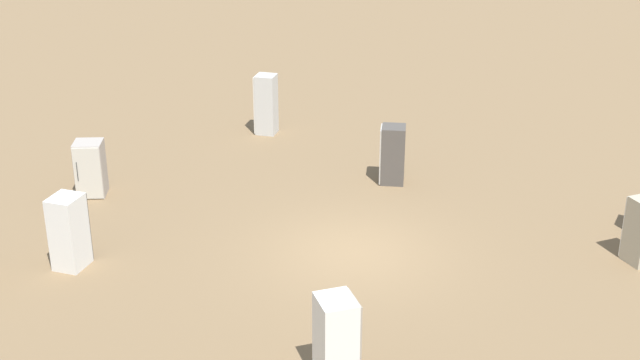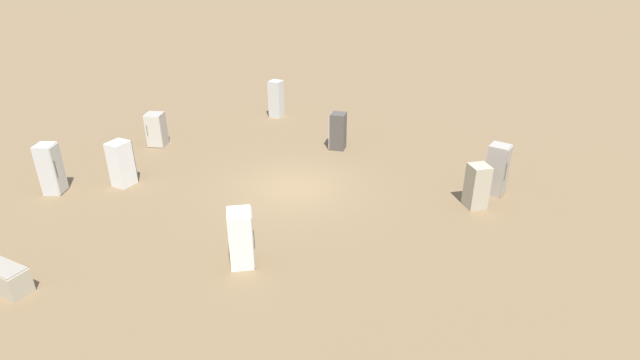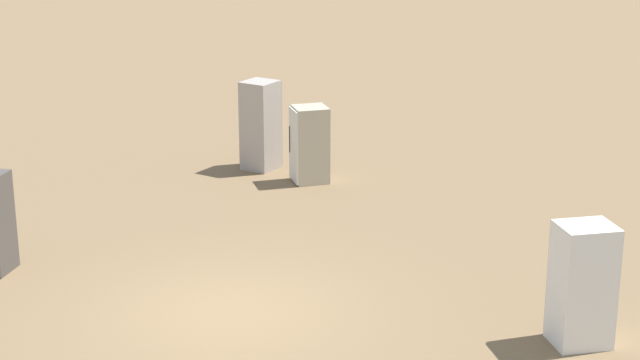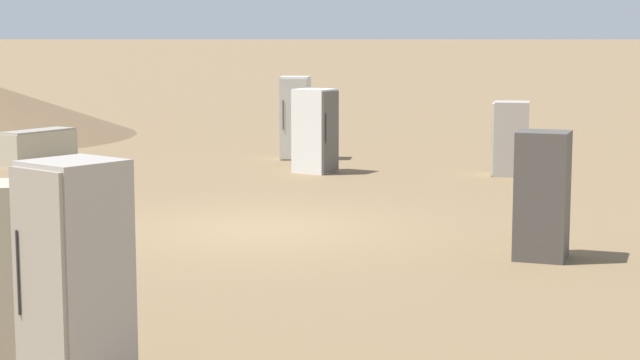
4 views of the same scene
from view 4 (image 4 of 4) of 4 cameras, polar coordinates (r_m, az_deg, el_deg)
The scene contains 8 objects.
ground_plane at distance 16.18m, azimuth -3.30°, elevation -2.60°, with size 1000.00×1000.00×0.00m, color brown.
discarded_fridge_0 at distance 8.77m, azimuth -12.94°, elevation -5.27°, with size 0.96×0.94×1.94m.
discarded_fridge_2 at distance 10.08m, azimuth -16.71°, elevation -4.67°, with size 0.79×0.84×1.60m.
discarded_fridge_3 at distance 22.45m, azimuth 10.12°, elevation 2.19°, with size 0.84×0.83×1.53m.
discarded_fridge_4 at distance 22.53m, azimuth -0.26°, elevation 2.63°, with size 0.93×0.99×1.77m.
discarded_fridge_5 at distance 24.95m, azimuth -1.33°, elevation 3.33°, with size 0.71×0.70×1.93m.
discarded_fridge_6 at distance 25.01m, azimuth -14.79°, elevation 1.73°, with size 1.91×1.42×0.76m.
discarded_fridge_7 at distance 14.18m, azimuth 11.78°, elevation -0.80°, with size 0.84×0.81×1.67m.
Camera 4 is at (15.79, 1.93, 2.93)m, focal length 60.00 mm.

